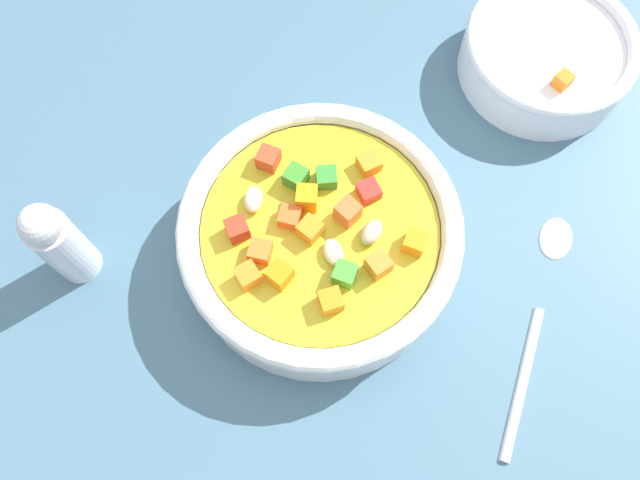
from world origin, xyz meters
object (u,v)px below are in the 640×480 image
(soup_bowl_main, at_px, (320,238))
(side_bowl_small, at_px, (547,54))
(spoon, at_px, (541,307))
(pepper_shaker, at_px, (59,242))

(soup_bowl_main, height_order, side_bowl_small, soup_bowl_main)
(spoon, bearing_deg, pepper_shaker, 103.50)
(soup_bowl_main, distance_m, side_bowl_small, 0.25)
(spoon, bearing_deg, side_bowl_small, 12.40)
(spoon, distance_m, side_bowl_small, 0.21)
(spoon, distance_m, pepper_shaker, 0.35)
(spoon, relative_size, pepper_shaker, 1.61)
(soup_bowl_main, relative_size, pepper_shaker, 2.17)
(soup_bowl_main, distance_m, pepper_shaker, 0.18)
(soup_bowl_main, xyz_separation_m, side_bowl_small, (0.24, 0.07, -0.01))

